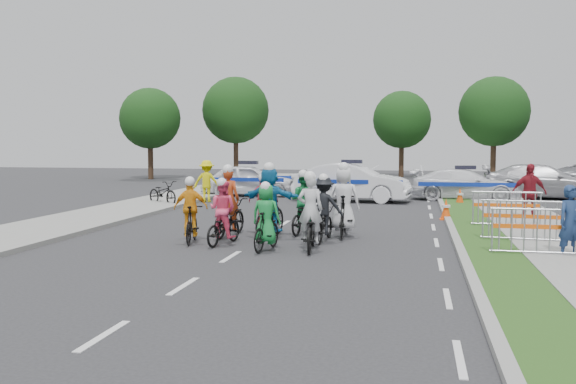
% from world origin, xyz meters
% --- Properties ---
extents(ground, '(90.00, 90.00, 0.00)m').
position_xyz_m(ground, '(0.00, 0.00, 0.00)').
color(ground, '#28282B').
rests_on(ground, ground).
extents(curb_right, '(0.20, 60.00, 0.12)m').
position_xyz_m(curb_right, '(5.10, 5.00, 0.06)').
color(curb_right, gray).
rests_on(curb_right, ground).
extents(grass_strip, '(1.20, 60.00, 0.11)m').
position_xyz_m(grass_strip, '(5.80, 5.00, 0.06)').
color(grass_strip, '#294F19').
rests_on(grass_strip, ground).
extents(sidewalk_right, '(2.40, 60.00, 0.13)m').
position_xyz_m(sidewalk_right, '(7.60, 5.00, 0.07)').
color(sidewalk_right, gray).
rests_on(sidewalk_right, ground).
extents(sidewalk_left, '(3.00, 60.00, 0.13)m').
position_xyz_m(sidewalk_left, '(-6.50, 5.00, 0.07)').
color(sidewalk_left, gray).
rests_on(sidewalk_left, ground).
extents(rider_0, '(0.83, 1.92, 1.90)m').
position_xyz_m(rider_0, '(1.61, 1.22, 0.63)').
color(rider_0, black).
rests_on(rider_0, ground).
extents(rider_1, '(0.75, 1.62, 1.66)m').
position_xyz_m(rider_1, '(0.60, 0.96, 0.65)').
color(rider_1, black).
rests_on(rider_1, ground).
extents(rider_2, '(0.88, 1.74, 1.69)m').
position_xyz_m(rider_2, '(-0.68, 1.63, 0.64)').
color(rider_2, black).
rests_on(rider_2, ground).
extents(rider_3, '(0.91, 1.69, 1.71)m').
position_xyz_m(rider_3, '(-1.55, 1.72, 0.66)').
color(rider_3, black).
rests_on(rider_3, ground).
extents(rider_4, '(1.02, 1.77, 1.77)m').
position_xyz_m(rider_4, '(1.73, 2.69, 0.69)').
color(rider_4, black).
rests_on(rider_4, ground).
extents(rider_5, '(1.68, 2.00, 2.04)m').
position_xyz_m(rider_5, '(0.20, 3.04, 0.85)').
color(rider_5, black).
rests_on(rider_5, ground).
extents(rider_6, '(0.90, 2.00, 1.98)m').
position_xyz_m(rider_6, '(-0.95, 3.09, 0.65)').
color(rider_6, black).
rests_on(rider_6, ground).
extents(rider_7, '(0.87, 1.96, 2.04)m').
position_xyz_m(rider_7, '(2.15, 3.53, 0.79)').
color(rider_7, black).
rests_on(rider_7, ground).
extents(rider_8, '(0.94, 1.86, 1.81)m').
position_xyz_m(rider_8, '(0.97, 3.91, 0.67)').
color(rider_8, black).
rests_on(rider_8, ground).
extents(rider_9, '(0.89, 1.65, 1.68)m').
position_xyz_m(rider_9, '(-0.22, 4.11, 0.65)').
color(rider_9, black).
rests_on(rider_9, ground).
extents(police_car_0, '(4.68, 2.46, 1.52)m').
position_xyz_m(police_car_0, '(-3.80, 15.94, 0.76)').
color(police_car_0, white).
rests_on(police_car_0, ground).
extents(police_car_1, '(5.19, 2.34, 1.65)m').
position_xyz_m(police_car_1, '(1.33, 14.02, 0.83)').
color(police_car_1, white).
rests_on(police_car_1, ground).
extents(police_car_2, '(4.90, 2.34, 1.38)m').
position_xyz_m(police_car_2, '(6.20, 15.61, 0.69)').
color(police_car_2, white).
rests_on(police_car_2, ground).
extents(civilian_sedan, '(5.55, 2.65, 1.56)m').
position_xyz_m(civilian_sedan, '(9.74, 17.12, 0.78)').
color(civilian_sedan, '#AAAAAF').
rests_on(civilian_sedan, ground).
extents(spectator_0, '(0.70, 0.59, 1.65)m').
position_xyz_m(spectator_0, '(7.40, 1.13, 0.82)').
color(spectator_0, navy).
rests_on(spectator_0, ground).
extents(spectator_2, '(1.16, 0.61, 1.88)m').
position_xyz_m(spectator_2, '(7.67, 8.13, 0.94)').
color(spectator_2, maroon).
rests_on(spectator_2, ground).
extents(marshal_hiviz, '(1.20, 0.75, 1.79)m').
position_xyz_m(marshal_hiviz, '(-4.77, 12.60, 0.90)').
color(marshal_hiviz, yellow).
rests_on(marshal_hiviz, ground).
extents(barrier_0, '(2.01, 0.52, 1.12)m').
position_xyz_m(barrier_0, '(6.70, 1.11, 0.56)').
color(barrier_0, '#A5A8AD').
rests_on(barrier_0, ground).
extents(barrier_1, '(2.04, 0.72, 1.12)m').
position_xyz_m(barrier_1, '(6.70, 3.13, 0.56)').
color(barrier_1, '#A5A8AD').
rests_on(barrier_1, ground).
extents(barrier_2, '(2.01, 0.52, 1.12)m').
position_xyz_m(barrier_2, '(6.70, 6.03, 0.56)').
color(barrier_2, '#A5A8AD').
rests_on(barrier_2, ground).
extents(cone_0, '(0.40, 0.40, 0.70)m').
position_xyz_m(cone_0, '(5.06, 8.09, 0.34)').
color(cone_0, '#F24C0C').
rests_on(cone_0, ground).
extents(cone_1, '(0.40, 0.40, 0.70)m').
position_xyz_m(cone_1, '(5.84, 13.31, 0.34)').
color(cone_1, '#F24C0C').
rests_on(cone_1, ground).
extents(parked_bike, '(1.93, 1.61, 0.99)m').
position_xyz_m(parked_bike, '(-6.13, 10.97, 0.50)').
color(parked_bike, black).
rests_on(parked_bike, ground).
extents(tree_0, '(4.20, 4.20, 6.30)m').
position_xyz_m(tree_0, '(-14.00, 28.00, 4.19)').
color(tree_0, '#382619').
rests_on(tree_0, ground).
extents(tree_1, '(4.55, 4.55, 6.82)m').
position_xyz_m(tree_1, '(9.00, 30.00, 4.54)').
color(tree_1, '#382619').
rests_on(tree_1, ground).
extents(tree_3, '(4.90, 4.90, 7.35)m').
position_xyz_m(tree_3, '(-9.00, 32.00, 4.89)').
color(tree_3, '#382619').
rests_on(tree_3, ground).
extents(tree_4, '(4.20, 4.20, 6.30)m').
position_xyz_m(tree_4, '(3.00, 34.00, 4.19)').
color(tree_4, '#382619').
rests_on(tree_4, ground).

